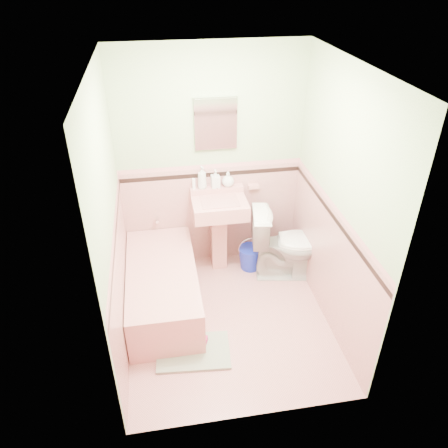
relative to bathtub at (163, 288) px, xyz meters
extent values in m
plane|color=#D78F8C|center=(0.63, -0.33, -0.23)|extent=(2.20, 2.20, 0.00)
plane|color=white|center=(0.63, -0.33, 2.27)|extent=(2.20, 2.20, 0.00)
plane|color=beige|center=(0.63, 0.77, 1.02)|extent=(2.50, 0.00, 2.50)
plane|color=beige|center=(0.63, -1.43, 1.02)|extent=(2.50, 0.00, 2.50)
plane|color=beige|center=(-0.37, -0.33, 1.02)|extent=(0.00, 2.50, 2.50)
plane|color=beige|center=(1.63, -0.33, 1.02)|extent=(0.00, 2.50, 2.50)
plane|color=#D99592|center=(0.63, 0.76, 0.38)|extent=(2.00, 0.00, 2.00)
plane|color=#D99592|center=(0.63, -1.42, 0.38)|extent=(2.00, 0.00, 2.00)
plane|color=#D99592|center=(-0.36, -0.33, 0.38)|extent=(0.00, 2.20, 2.20)
plane|color=#D99592|center=(1.62, -0.33, 0.38)|extent=(0.00, 2.20, 2.20)
plane|color=black|center=(0.63, 0.75, 0.90)|extent=(2.00, 0.00, 2.00)
plane|color=black|center=(0.63, -1.41, 0.90)|extent=(2.00, 0.00, 2.00)
plane|color=black|center=(-0.35, -0.33, 0.89)|extent=(0.00, 2.20, 2.20)
plane|color=black|center=(1.61, -0.33, 0.89)|extent=(0.00, 2.20, 2.20)
plane|color=#D7888A|center=(0.63, 0.75, 0.99)|extent=(2.00, 0.00, 2.00)
plane|color=#D7888A|center=(0.63, -1.41, 0.99)|extent=(2.00, 0.00, 2.00)
plane|color=#D7888A|center=(-0.35, -0.33, 1.00)|extent=(0.00, 2.20, 2.20)
plane|color=#D7888A|center=(1.61, -0.33, 1.00)|extent=(0.00, 2.20, 2.20)
cube|color=tan|center=(0.00, 0.00, 0.00)|extent=(0.70, 1.50, 0.45)
cylinder|color=silver|center=(0.00, 0.72, 0.41)|extent=(0.04, 0.12, 0.04)
cylinder|color=silver|center=(0.68, 0.67, 0.72)|extent=(0.02, 0.02, 0.10)
cube|color=white|center=(0.68, 0.74, 1.47)|extent=(0.44, 0.04, 0.55)
cube|color=tan|center=(1.10, 0.73, 0.72)|extent=(0.12, 0.07, 0.04)
imported|color=#B2B2B2|center=(0.52, 0.71, 0.89)|extent=(0.12, 0.12, 0.26)
imported|color=#B2B2B2|center=(0.67, 0.71, 0.86)|extent=(0.10, 0.10, 0.20)
imported|color=#B2B2B2|center=(0.81, 0.71, 0.85)|extent=(0.15, 0.15, 0.17)
cylinder|color=white|center=(0.43, 0.71, 0.82)|extent=(0.04, 0.04, 0.12)
imported|color=white|center=(1.42, 0.30, 0.19)|extent=(0.89, 0.60, 0.84)
cube|color=gray|center=(0.23, -0.70, -0.21)|extent=(0.71, 0.51, 0.03)
cube|color=#BF1E59|center=(0.30, -0.60, -0.17)|extent=(0.17, 0.13, 0.06)
camera|label=1|loc=(0.05, -3.53, 2.98)|focal=35.08mm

